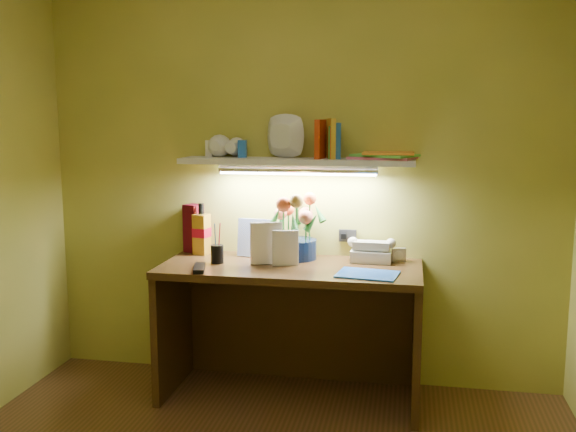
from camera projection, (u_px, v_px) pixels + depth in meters
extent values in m
cube|color=#37230F|center=(290.00, 332.00, 3.52)|extent=(1.40, 0.60, 0.75)
cube|color=silver|center=(399.00, 255.00, 3.55)|extent=(0.08, 0.05, 0.07)
cube|color=#510512|center=(194.00, 228.00, 3.79)|extent=(0.12, 0.12, 0.28)
cylinder|color=black|center=(217.00, 248.00, 3.50)|extent=(0.08, 0.08, 0.17)
cube|color=black|center=(199.00, 268.00, 3.36)|extent=(0.10, 0.20, 0.02)
cube|color=blue|center=(368.00, 274.00, 3.25)|extent=(0.33, 0.26, 0.01)
imported|color=white|center=(250.00, 244.00, 3.45)|extent=(0.17, 0.06, 0.23)
imported|color=silver|center=(272.00, 248.00, 3.43)|extent=(0.14, 0.05, 0.19)
cube|color=silver|center=(296.00, 161.00, 3.55)|extent=(1.30, 0.25, 0.03)
imported|color=silver|center=(215.00, 149.00, 3.62)|extent=(0.15, 0.15, 0.10)
imported|color=silver|center=(230.00, 148.00, 3.60)|extent=(0.13, 0.13, 0.10)
imported|color=silver|center=(280.00, 153.00, 3.56)|extent=(0.32, 0.32, 0.06)
cube|color=silver|center=(210.00, 149.00, 3.68)|extent=(0.05, 0.04, 0.10)
cube|color=blue|center=(242.00, 149.00, 3.61)|extent=(0.05, 0.04, 0.10)
cube|color=#BF3510|center=(320.00, 139.00, 3.52)|extent=(0.05, 0.15, 0.21)
cube|color=gold|center=(331.00, 139.00, 3.50)|extent=(0.07, 0.14, 0.22)
cube|color=#1F58A2|center=(337.00, 141.00, 3.52)|extent=(0.06, 0.14, 0.20)
cube|color=#2E7F2B|center=(333.00, 142.00, 3.51)|extent=(0.03, 0.12, 0.18)
cube|color=#BF3510|center=(335.00, 143.00, 3.50)|extent=(0.04, 0.12, 0.17)
cube|color=#E4618E|center=(383.00, 158.00, 3.51)|extent=(0.39, 0.32, 0.01)
cube|color=#58D04D|center=(385.00, 155.00, 3.49)|extent=(0.39, 0.35, 0.01)
cube|color=orange|center=(388.00, 153.00, 3.47)|extent=(0.27, 0.20, 0.01)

